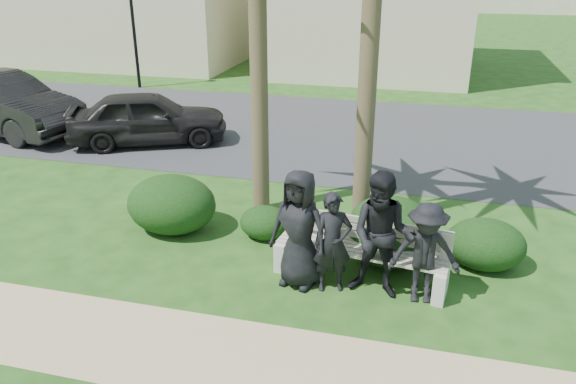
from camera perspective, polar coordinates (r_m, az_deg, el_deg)
name	(u,v)px	position (r m, az deg, el deg)	size (l,w,h in m)	color
ground	(295,287)	(8.59, 0.72, -9.60)	(160.00, 160.00, 0.00)	#1F4213
footpath	(260,364)	(7.19, -2.86, -17.08)	(30.00, 1.60, 0.01)	tan
asphalt_street	(363,135)	(15.82, 7.67, 5.75)	(160.00, 8.00, 0.01)	#2D2D30
street_lamp	(131,6)	(21.90, -15.63, 17.75)	(0.36, 0.36, 4.29)	black
park_bench	(361,255)	(8.66, 7.38, -6.35)	(2.69, 0.94, 0.91)	gray
man_a	(299,229)	(8.24, 1.15, -3.79)	(0.89, 0.58, 1.82)	black
man_b	(333,243)	(8.19, 4.56, -5.15)	(0.56, 0.37, 1.54)	black
man_c	(382,236)	(8.07, 9.54, -4.43)	(0.93, 0.72, 1.91)	black
man_d	(425,253)	(8.13, 13.75, -6.09)	(0.99, 0.57, 1.53)	black
hedge_a	(171,202)	(10.27, -11.76, -1.05)	(1.62, 1.34, 1.06)	black
hedge_c	(265,222)	(9.88, -2.34, -3.03)	(0.90, 0.75, 0.59)	black
hedge_d	(391,221)	(9.68, 10.40, -2.95)	(1.39, 1.15, 0.91)	black
hedge_e	(390,236)	(9.16, 10.34, -4.42)	(1.44, 1.19, 0.94)	black
hedge_f	(486,243)	(9.47, 19.45, -4.88)	(1.25, 1.03, 0.81)	black
car_a	(148,118)	(15.26, -14.06, 7.34)	(1.64, 4.07, 1.39)	black
car_b	(1,104)	(17.56, -27.11, 7.93)	(1.73, 4.96, 1.63)	black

